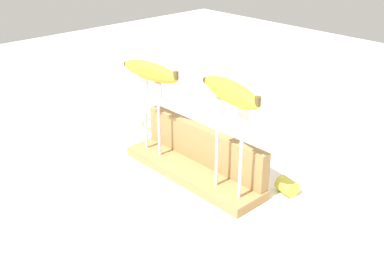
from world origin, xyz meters
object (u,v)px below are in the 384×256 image
fork_stand_left (152,110)px  fork_stand_right (229,140)px  fork_fallen_near (159,88)px  fork_fallen_far (352,235)px  banana_raised_right (231,92)px  banana_chunk_near (287,186)px  wire_coil (155,123)px  banana_raised_left (150,71)px

fork_stand_left → fork_stand_right: bearing=0.0°
fork_fallen_near → fork_fallen_far: 0.93m
banana_raised_right → banana_chunk_near: (0.07, 0.11, -0.23)m
fork_stand_left → banana_raised_right: bearing=0.0°
fork_stand_left → fork_fallen_far: fork_stand_left is taller
fork_stand_left → banana_chunk_near: (0.32, 0.11, -0.11)m
fork_stand_left → fork_stand_right: size_ratio=0.92×
fork_fallen_near → wire_coil: size_ratio=2.15×
fork_fallen_near → banana_chunk_near: (0.71, -0.22, 0.01)m
fork_stand_left → banana_raised_right: (0.25, 0.00, 0.11)m
fork_fallen_near → banana_chunk_near: banana_chunk_near is taller
fork_fallen_far → banana_raised_right: bearing=-161.5°
fork_stand_right → banana_raised_left: 0.26m
banana_raised_left → banana_raised_right: 0.25m
fork_stand_right → wire_coil: (-0.41, 0.14, -0.14)m
banana_raised_left → banana_chunk_near: (0.32, 0.11, -0.21)m
banana_raised_right → fork_fallen_near: bearing=152.4°
fork_stand_right → fork_fallen_near: (-0.64, 0.34, -0.14)m
fork_fallen_far → wire_coil: (-0.66, 0.05, -0.00)m
fork_stand_left → banana_chunk_near: size_ratio=3.68×
wire_coil → banana_raised_left: bearing=-39.9°
fork_fallen_near → wire_coil: (0.23, -0.20, -0.00)m
banana_chunk_near → fork_stand_right: bearing=-121.5°
banana_chunk_near → wire_coil: size_ratio=0.63×
banana_raised_right → wire_coil: banana_raised_right is taller
fork_stand_left → fork_stand_right: 0.25m
banana_chunk_near → wire_coil: bearing=177.3°
banana_raised_right → fork_fallen_far: 0.35m
fork_stand_right → banana_raised_right: 0.10m
banana_raised_right → fork_stand_left: bearing=-180.0°
banana_raised_right → banana_raised_left: bearing=-180.0°
banana_raised_right → banana_chunk_near: size_ratio=3.65×
wire_coil → banana_chunk_near: bearing=-2.7°
banana_raised_right → fork_fallen_far: (0.25, 0.08, -0.24)m
banana_chunk_near → fork_stand_left: bearing=-160.3°
fork_stand_left → fork_stand_right: fork_stand_right is taller
fork_stand_right → fork_fallen_far: 0.29m
banana_raised_left → banana_raised_right: size_ratio=0.99×
fork_stand_right → wire_coil: size_ratio=2.54×
banana_raised_left → fork_fallen_near: banana_raised_left is taller
fork_stand_left → fork_fallen_far: size_ratio=1.23×
banana_raised_left → banana_raised_right: bearing=0.0°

